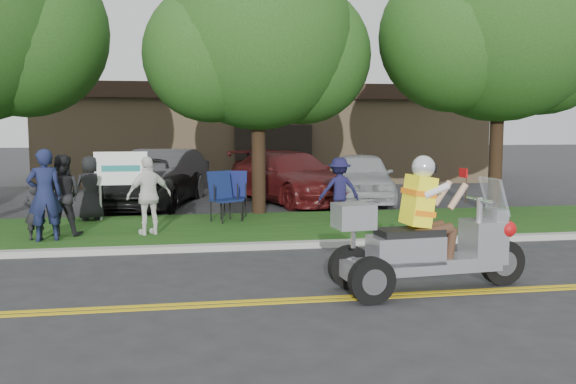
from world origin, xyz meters
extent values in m
plane|color=#28282B|center=(0.00, 0.00, 0.00)|extent=(120.00, 120.00, 0.00)
cube|color=gold|center=(0.00, -0.58, 0.01)|extent=(60.00, 0.10, 0.01)
cube|color=gold|center=(0.00, -0.42, 0.01)|extent=(60.00, 0.10, 0.01)
cube|color=#A8A89E|center=(0.00, 3.05, 0.06)|extent=(60.00, 0.25, 0.12)
cube|color=#164412|center=(0.00, 5.20, 0.06)|extent=(60.00, 4.00, 0.10)
cube|color=#9E7F5B|center=(2.00, 19.00, 2.00)|extent=(18.00, 8.00, 4.00)
cube|color=black|center=(2.00, 14.95, 3.70)|extent=(18.00, 0.30, 0.60)
sphere|color=#1F4313|center=(-5.15, 7.30, 4.59)|extent=(4.05, 4.05, 4.05)
cylinder|color=#332114|center=(0.50, 7.20, 2.10)|extent=(0.36, 0.36, 4.20)
sphere|color=#1F4313|center=(0.50, 7.20, 4.65)|extent=(4.80, 4.80, 4.80)
sphere|color=#1F4313|center=(1.70, 7.50, 4.20)|extent=(3.60, 3.60, 3.60)
sphere|color=#1F4313|center=(-0.70, 7.00, 4.12)|extent=(3.36, 3.36, 3.36)
cylinder|color=#332114|center=(7.00, 7.00, 2.38)|extent=(0.36, 0.36, 4.76)
sphere|color=#1F4313|center=(7.00, 7.00, 5.27)|extent=(5.60, 5.60, 5.60)
sphere|color=#1F4313|center=(8.40, 7.30, 4.76)|extent=(4.20, 4.20, 4.20)
sphere|color=#1F4313|center=(5.60, 6.80, 4.68)|extent=(3.92, 3.92, 3.92)
cylinder|color=silver|center=(-3.40, 6.60, 0.55)|extent=(0.06, 0.06, 1.10)
cylinder|color=silver|center=(-2.40, 6.60, 0.55)|extent=(0.06, 0.06, 1.10)
cube|color=white|center=(-2.90, 6.60, 1.35)|extent=(1.25, 0.06, 0.80)
cylinder|color=black|center=(3.29, -0.18, 0.34)|extent=(0.69, 0.23, 0.68)
cylinder|color=black|center=(1.07, -0.81, 0.32)|extent=(0.65, 0.23, 0.64)
cylinder|color=black|center=(0.99, 0.00, 0.32)|extent=(0.65, 0.23, 0.64)
cube|color=#A0A1A9|center=(2.05, -0.30, 0.39)|extent=(2.20, 0.73, 0.20)
cube|color=#A0A1A9|center=(1.71, -0.34, 0.63)|extent=(1.07, 0.62, 0.40)
cube|color=black|center=(1.77, -0.33, 0.86)|extent=(0.95, 0.56, 0.11)
cube|color=#A0A1A9|center=(2.95, -0.21, 0.68)|extent=(0.56, 0.59, 0.63)
cube|color=silver|center=(3.11, -0.20, 1.34)|extent=(0.27, 0.54, 0.55)
cube|color=#A0A1A9|center=(0.92, -0.41, 1.14)|extent=(0.56, 0.53, 0.34)
sphere|color=#B20C0F|center=(3.23, -0.35, 0.89)|extent=(0.25, 0.25, 0.25)
cube|color=yellow|center=(1.89, -0.32, 1.32)|extent=(0.43, 0.49, 0.74)
sphere|color=silver|center=(1.96, -0.31, 1.80)|extent=(0.33, 0.33, 0.33)
cylinder|color=black|center=(-0.54, 6.22, 0.35)|extent=(0.03, 0.03, 0.48)
cylinder|color=black|center=(-0.03, 6.09, 0.35)|extent=(0.03, 0.03, 0.48)
cylinder|color=black|center=(-0.43, 6.68, 0.35)|extent=(0.03, 0.03, 0.48)
cylinder|color=black|center=(0.09, 6.56, 0.35)|extent=(0.03, 0.03, 0.48)
cube|color=#10164C|center=(-0.23, 6.39, 0.60)|extent=(0.71, 0.67, 0.04)
cube|color=#10164C|center=(-0.17, 6.65, 0.93)|extent=(0.63, 0.31, 0.65)
cylinder|color=black|center=(-0.54, 5.54, 0.35)|extent=(0.03, 0.03, 0.50)
cylinder|color=black|center=(-0.07, 5.81, 0.35)|extent=(0.03, 0.03, 0.50)
cylinder|color=black|center=(-0.79, 5.97, 0.35)|extent=(0.03, 0.03, 0.50)
cylinder|color=black|center=(-0.32, 6.24, 0.35)|extent=(0.03, 0.03, 0.50)
cube|color=#0F1B49|center=(-0.43, 5.89, 0.61)|extent=(0.82, 0.80, 0.05)
cube|color=#0F1B49|center=(-0.57, 6.12, 0.95)|extent=(0.63, 0.47, 0.67)
imported|color=#171D40|center=(-4.11, 4.05, 1.02)|extent=(0.76, 0.60, 1.82)
imported|color=black|center=(-3.89, 4.62, 0.95)|extent=(0.88, 0.72, 1.68)
imported|color=white|center=(-2.13, 4.43, 0.92)|extent=(1.04, 0.76, 1.64)
imported|color=#18163F|center=(2.23, 5.54, 0.86)|extent=(1.00, 0.60, 1.52)
imported|color=black|center=(-3.63, 6.64, 0.89)|extent=(0.89, 0.74, 1.56)
imported|color=black|center=(-4.34, 4.18, 0.67)|extent=(0.42, 0.28, 1.12)
imported|color=#343437|center=(-2.15, 10.44, 0.82)|extent=(3.19, 5.28, 1.64)
imported|color=black|center=(-2.50, 9.73, 0.71)|extent=(3.37, 5.47, 1.41)
imported|color=#531313|center=(1.82, 10.11, 0.79)|extent=(3.94, 5.84, 1.57)
imported|color=#AAADB1|center=(4.00, 9.71, 0.78)|extent=(2.78, 4.86, 1.56)
camera|label=1|loc=(-1.35, -8.46, 2.39)|focal=38.00mm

